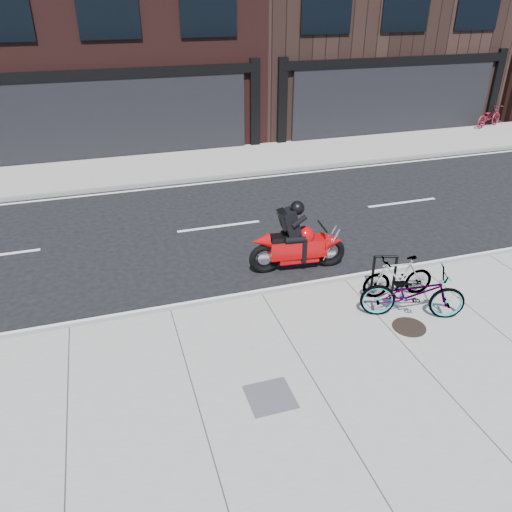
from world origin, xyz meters
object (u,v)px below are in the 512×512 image
object	(u,v)px
utility_grate	(270,397)
bicycle_far	(489,117)
motorcycle	(302,242)
manhole_cover	(409,327)
bicycle_front	(413,293)
bicycle_rear	(398,277)
bike_rack	(384,270)

from	to	relation	value
utility_grate	bicycle_far	bearing A→B (deg)	41.38
motorcycle	manhole_cover	world-z (taller)	motorcycle
utility_grate	bicycle_front	bearing A→B (deg)	21.08
bicycle_rear	bicycle_far	world-z (taller)	bicycle_far
bicycle_front	bicycle_far	distance (m)	17.72
bike_rack	motorcycle	xyz separation A→B (m)	(-1.23, 1.67, 0.07)
motorcycle	bicycle_far	bearing A→B (deg)	41.91
motorcycle	bike_rack	bearing A→B (deg)	-47.74
bike_rack	bicycle_far	size ratio (longest dim) A/B	0.48
bike_rack	bicycle_front	size ratio (longest dim) A/B	0.43
bicycle_rear	bicycle_far	size ratio (longest dim) A/B	0.84
motorcycle	bicycle_far	xyz separation A→B (m)	(13.70, 9.96, -0.11)
bicycle_front	bicycle_rear	size ratio (longest dim) A/B	1.32
bicycle_front	manhole_cover	distance (m)	0.68
bicycle_rear	bike_rack	bearing A→B (deg)	-136.21
bicycle_front	bicycle_rear	bearing A→B (deg)	11.24
motorcycle	utility_grate	xyz separation A→B (m)	(-2.17, -4.02, -0.58)
bike_rack	bicycle_far	xyz separation A→B (m)	(12.46, 11.63, -0.03)
bike_rack	bicycle_front	distance (m)	1.02
manhole_cover	bicycle_rear	bearing A→B (deg)	71.69
bicycle_rear	bicycle_far	bearing A→B (deg)	141.79
bicycle_rear	manhole_cover	bearing A→B (deg)	-10.62
bicycle_front	bicycle_far	size ratio (longest dim) A/B	1.11
bike_rack	bicycle_rear	size ratio (longest dim) A/B	0.57
bicycle_far	utility_grate	distance (m)	21.16
bicycle_far	utility_grate	world-z (taller)	bicycle_far
bicycle_rear	bicycle_far	distance (m)	17.09
motorcycle	utility_grate	world-z (taller)	motorcycle
manhole_cover	utility_grate	distance (m)	3.38
bike_rack	bicycle_front	world-z (taller)	bicycle_front
bicycle_far	bicycle_rear	bearing A→B (deg)	114.61
bike_rack	bicycle_front	bearing A→B (deg)	-87.02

